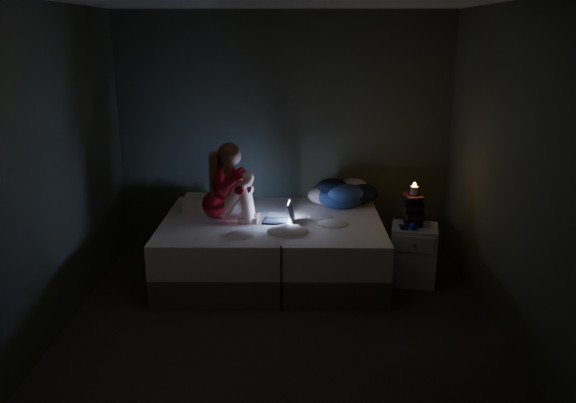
{
  "coord_description": "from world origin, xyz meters",
  "views": [
    {
      "loc": [
        0.11,
        -4.37,
        2.36
      ],
      "look_at": [
        0.05,
        1.0,
        0.8
      ],
      "focal_mm": 36.3,
      "sensor_mm": 36.0,
      "label": 1
    }
  ],
  "objects_px": {
    "bed": "(272,247)",
    "phone": "(405,228)",
    "laptop": "(278,212)",
    "woman": "(217,182)",
    "nightstand": "(413,254)",
    "candle": "(414,189)"
  },
  "relations": [
    {
      "from": "bed",
      "to": "nightstand",
      "type": "xyz_separation_m",
      "value": [
        1.38,
        -0.17,
        -0.01
      ]
    },
    {
      "from": "woman",
      "to": "candle",
      "type": "xyz_separation_m",
      "value": [
        1.88,
        -0.06,
        -0.04
      ]
    },
    {
      "from": "bed",
      "to": "woman",
      "type": "xyz_separation_m",
      "value": [
        -0.52,
        -0.06,
        0.69
      ]
    },
    {
      "from": "nightstand",
      "to": "candle",
      "type": "height_order",
      "value": "candle"
    },
    {
      "from": "candle",
      "to": "woman",
      "type": "bearing_deg",
      "value": 178.18
    },
    {
      "from": "woman",
      "to": "laptop",
      "type": "relative_size",
      "value": 2.6
    },
    {
      "from": "bed",
      "to": "phone",
      "type": "bearing_deg",
      "value": -10.41
    },
    {
      "from": "candle",
      "to": "phone",
      "type": "relative_size",
      "value": 0.57
    },
    {
      "from": "woman",
      "to": "nightstand",
      "type": "bearing_deg",
      "value": -1.37
    },
    {
      "from": "woman",
      "to": "nightstand",
      "type": "distance_m",
      "value": 2.03
    },
    {
      "from": "nightstand",
      "to": "phone",
      "type": "relative_size",
      "value": 4.1
    },
    {
      "from": "laptop",
      "to": "nightstand",
      "type": "bearing_deg",
      "value": 2.03
    },
    {
      "from": "nightstand",
      "to": "candle",
      "type": "xyz_separation_m",
      "value": [
        -0.02,
        0.05,
        0.65
      ]
    },
    {
      "from": "laptop",
      "to": "phone",
      "type": "bearing_deg",
      "value": -1.44
    },
    {
      "from": "laptop",
      "to": "nightstand",
      "type": "distance_m",
      "value": 1.38
    },
    {
      "from": "laptop",
      "to": "phone",
      "type": "height_order",
      "value": "laptop"
    },
    {
      "from": "woman",
      "to": "candle",
      "type": "height_order",
      "value": "woman"
    },
    {
      "from": "woman",
      "to": "phone",
      "type": "height_order",
      "value": "woman"
    },
    {
      "from": "laptop",
      "to": "bed",
      "type": "bearing_deg",
      "value": 128.49
    },
    {
      "from": "candle",
      "to": "bed",
      "type": "bearing_deg",
      "value": 175.05
    },
    {
      "from": "woman",
      "to": "phone",
      "type": "xyz_separation_m",
      "value": [
        1.8,
        -0.18,
        -0.4
      ]
    },
    {
      "from": "laptop",
      "to": "candle",
      "type": "height_order",
      "value": "candle"
    }
  ]
}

